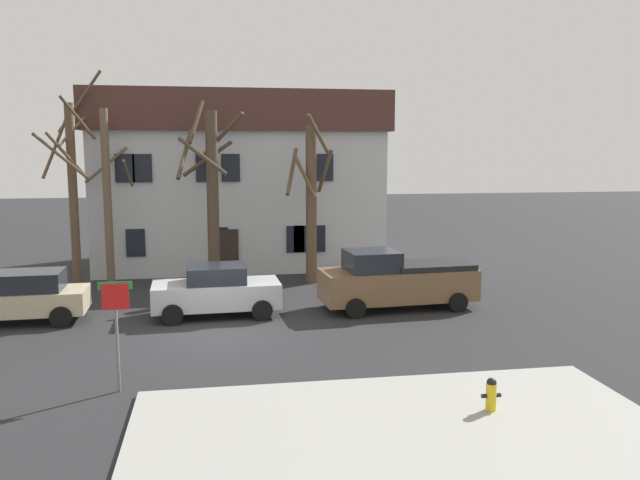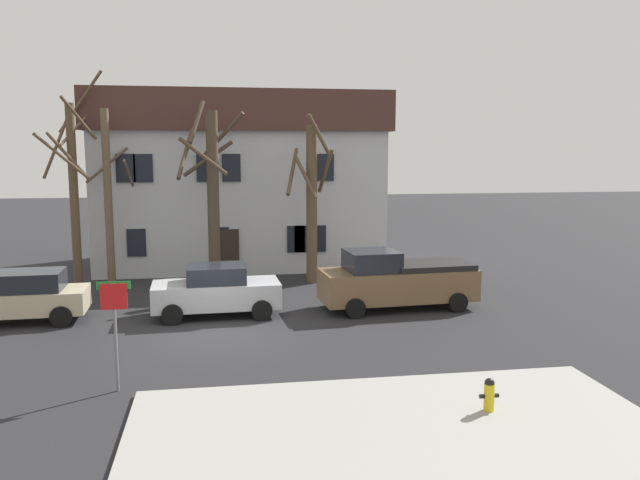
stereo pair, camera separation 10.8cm
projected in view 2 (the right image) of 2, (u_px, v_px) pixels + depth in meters
ground_plane at (217, 334)px, 19.49m from camera, size 120.00×120.00×0.00m
sidewalk_slab at (404, 438)px, 12.31m from camera, size 10.71×6.31×0.12m
building_main at (240, 179)px, 31.28m from camera, size 13.63×7.18×8.21m
tree_bare_near at (73, 186)px, 25.62m from camera, size 2.48×2.50×8.79m
tree_bare_mid at (107, 193)px, 26.12m from camera, size 2.61×2.57×7.38m
tree_bare_far at (212, 190)px, 25.87m from camera, size 2.77×2.72×7.58m
tree_bare_end at (311, 200)px, 26.63m from camera, size 2.02×1.94×7.02m
car_beige_wagon at (19, 296)px, 20.71m from camera, size 4.29×2.11×1.68m
car_silver_sedan at (216, 291)px, 21.56m from camera, size 4.29×2.19×1.73m
pickup_truck_brown at (396, 280)px, 22.54m from camera, size 5.55×2.50×2.10m
fire_hydrant at (489, 394)px, 13.41m from camera, size 0.42×0.22×0.71m
street_sign_pole at (115, 315)px, 14.62m from camera, size 0.76×0.07×2.59m
bicycle_leaning at (37, 288)px, 24.20m from camera, size 1.71×0.46×1.03m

